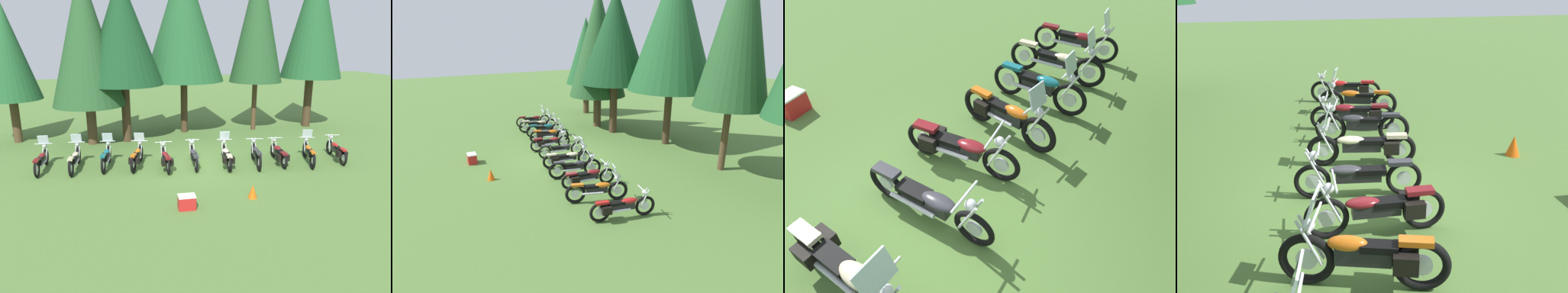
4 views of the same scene
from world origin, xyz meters
The scene contains 9 objects.
ground_plane centered at (0.00, 0.00, 0.00)m, with size 80.00×80.00×0.00m, color #4C7033.
motorcycle_0 centered at (-6.39, 1.18, 0.47)m, with size 0.73×2.32×1.37m.
motorcycle_1 centered at (-5.05, 0.96, 0.47)m, with size 0.70×2.43×1.38m.
motorcycle_2 centered at (-3.75, 0.84, 0.49)m, with size 0.73×2.23×1.39m.
motorcycle_3 centered at (-2.48, 0.51, 0.48)m, with size 0.97×2.15×1.39m.
motorcycle_4 centered at (-1.32, 0.01, 0.44)m, with size 0.75×2.25×1.00m.
motorcycle_5 centered at (-0.06, 0.08, 0.43)m, with size 0.68×2.34×0.99m.
motorcycle_6 centered at (1.31, -0.33, 0.45)m, with size 0.89×2.34×1.36m.
picnic_cooler centered at (-1.44, -4.02, 0.24)m, with size 0.60×0.45×0.47m.
Camera 3 is at (2.59, 2.01, 4.45)m, focal length 30.80 mm.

